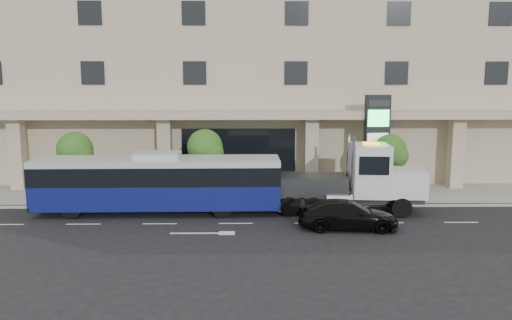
{
  "coord_description": "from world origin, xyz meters",
  "views": [
    {
      "loc": [
        0.66,
        -26.98,
        7.38
      ],
      "look_at": [
        1.13,
        2.0,
        2.84
      ],
      "focal_mm": 35.0,
      "sensor_mm": 36.0,
      "label": 1
    }
  ],
  "objects_px": {
    "city_bus": "(158,182)",
    "tow_truck": "(354,181)",
    "signage_pylon": "(376,143)",
    "black_sedan": "(348,215)"
  },
  "relations": [
    {
      "from": "black_sedan",
      "to": "signage_pylon",
      "type": "bearing_deg",
      "value": -19.18
    },
    {
      "from": "signage_pylon",
      "to": "city_bus",
      "type": "bearing_deg",
      "value": -167.03
    },
    {
      "from": "black_sedan",
      "to": "tow_truck",
      "type": "bearing_deg",
      "value": -12.81
    },
    {
      "from": "tow_truck",
      "to": "black_sedan",
      "type": "height_order",
      "value": "tow_truck"
    },
    {
      "from": "city_bus",
      "to": "tow_truck",
      "type": "bearing_deg",
      "value": -0.98
    },
    {
      "from": "city_bus",
      "to": "tow_truck",
      "type": "height_order",
      "value": "tow_truck"
    },
    {
      "from": "black_sedan",
      "to": "signage_pylon",
      "type": "height_order",
      "value": "signage_pylon"
    },
    {
      "from": "city_bus",
      "to": "tow_truck",
      "type": "relative_size",
      "value": 1.41
    },
    {
      "from": "tow_truck",
      "to": "signage_pylon",
      "type": "height_order",
      "value": "signage_pylon"
    },
    {
      "from": "city_bus",
      "to": "tow_truck",
      "type": "xyz_separation_m",
      "value": [
        11.15,
        -0.08,
        0.05
      ]
    }
  ]
}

